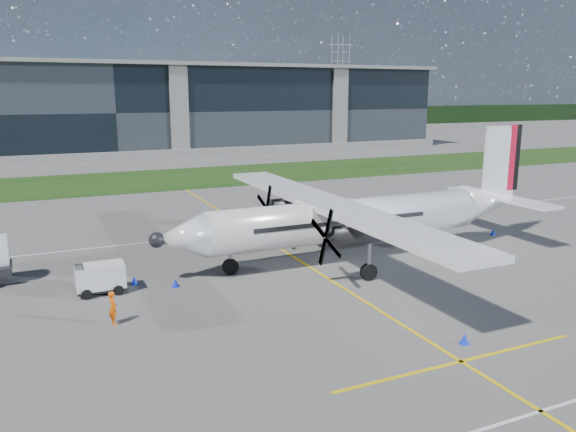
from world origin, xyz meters
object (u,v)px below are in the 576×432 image
(safety_cone_fwd, at_px, (134,280))
(ground_crew_person, at_px, (113,305))
(baggage_tug, at_px, (101,279))
(safety_cone_portwing, at_px, (464,338))
(safety_cone_tail, at_px, (493,232))
(turboprop_aircraft, at_px, (361,195))
(pylon_east, at_px, (340,79))
(safety_cone_nose_port, at_px, (175,282))

(safety_cone_fwd, bearing_deg, ground_crew_person, -108.93)
(baggage_tug, distance_m, ground_crew_person, 4.66)
(safety_cone_portwing, xyz_separation_m, safety_cone_tail, (15.19, 14.07, 0.00))
(turboprop_aircraft, bearing_deg, ground_crew_person, -163.67)
(safety_cone_fwd, bearing_deg, safety_cone_portwing, -49.51)
(safety_cone_tail, bearing_deg, ground_crew_person, -169.03)
(safety_cone_portwing, distance_m, safety_cone_tail, 20.71)
(baggage_tug, height_order, safety_cone_fwd, baggage_tug)
(pylon_east, height_order, safety_cone_nose_port, pylon_east)
(ground_crew_person, bearing_deg, pylon_east, -40.11)
(ground_crew_person, height_order, safety_cone_nose_port, ground_crew_person)
(ground_crew_person, xyz_separation_m, safety_cone_tail, (28.83, 5.59, -0.69))
(safety_cone_portwing, bearing_deg, pylon_east, 62.45)
(pylon_east, height_order, safety_cone_tail, pylon_east)
(safety_cone_tail, xyz_separation_m, safety_cone_fwd, (-27.00, -0.24, 0.00))
(ground_crew_person, bearing_deg, safety_cone_tail, -86.31)
(safety_cone_nose_port, relative_size, safety_cone_tail, 1.00)
(baggage_tug, bearing_deg, safety_cone_portwing, -43.82)
(safety_cone_nose_port, bearing_deg, turboprop_aircraft, 3.83)
(safety_cone_tail, height_order, safety_cone_fwd, same)
(safety_cone_tail, bearing_deg, safety_cone_fwd, -179.48)
(baggage_tug, height_order, ground_crew_person, ground_crew_person)
(baggage_tug, relative_size, safety_cone_portwing, 5.43)
(turboprop_aircraft, relative_size, safety_cone_portwing, 56.09)
(baggage_tug, xyz_separation_m, safety_cone_tail, (28.89, 0.93, -0.57))
(baggage_tug, height_order, safety_cone_portwing, baggage_tug)
(pylon_east, bearing_deg, safety_cone_fwd, -123.30)
(turboprop_aircraft, relative_size, safety_cone_tail, 56.09)
(safety_cone_portwing, bearing_deg, safety_cone_tail, 42.81)
(baggage_tug, distance_m, safety_cone_portwing, 18.99)
(ground_crew_person, relative_size, safety_cone_tail, 3.74)
(safety_cone_tail, bearing_deg, safety_cone_portwing, -137.19)
(turboprop_aircraft, height_order, safety_cone_tail, turboprop_aircraft)
(turboprop_aircraft, distance_m, safety_cone_tail, 13.05)
(safety_cone_portwing, bearing_deg, turboprop_aircraft, 78.19)
(baggage_tug, xyz_separation_m, ground_crew_person, (0.06, -4.65, 0.12))
(pylon_east, relative_size, safety_cone_tail, 60.00)
(baggage_tug, height_order, safety_cone_tail, baggage_tug)
(safety_cone_tail, bearing_deg, safety_cone_nose_port, -176.30)
(turboprop_aircraft, distance_m, ground_crew_person, 17.42)
(turboprop_aircraft, distance_m, safety_cone_portwing, 14.15)
(baggage_tug, bearing_deg, safety_cone_tail, 1.85)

